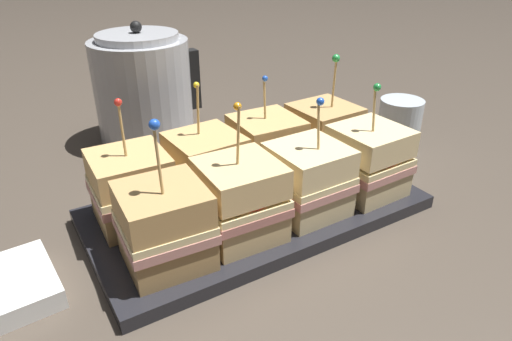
{
  "coord_description": "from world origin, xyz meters",
  "views": [
    {
      "loc": [
        -0.28,
        -0.46,
        0.35
      ],
      "look_at": [
        0.0,
        0.0,
        0.07
      ],
      "focal_mm": 32.0,
      "sensor_mm": 36.0,
      "label": 1
    }
  ],
  "objects": [
    {
      "name": "ground_plane",
      "position": [
        0.0,
        0.0,
        0.0
      ],
      "size": [
        6.0,
        6.0,
        0.0
      ],
      "primitive_type": "plane",
      "color": "#4C4238"
    },
    {
      "name": "serving_platter",
      "position": [
        0.0,
        0.0,
        0.01
      ],
      "size": [
        0.45,
        0.23,
        0.02
      ],
      "color": "#232328",
      "rests_on": "ground_plane"
    },
    {
      "name": "sandwich_front_far_left",
      "position": [
        -0.15,
        -0.05,
        0.06
      ],
      "size": [
        0.1,
        0.1,
        0.17
      ],
      "color": "tan",
      "rests_on": "serving_platter"
    },
    {
      "name": "sandwich_front_center_left",
      "position": [
        -0.05,
        -0.05,
        0.07
      ],
      "size": [
        0.1,
        0.1,
        0.17
      ],
      "color": "#DBB77A",
      "rests_on": "serving_platter"
    },
    {
      "name": "sandwich_front_center_right",
      "position": [
        0.05,
        -0.05,
        0.06
      ],
      "size": [
        0.1,
        0.1,
        0.16
      ],
      "color": "beige",
      "rests_on": "serving_platter"
    },
    {
      "name": "sandwich_front_far_right",
      "position": [
        0.15,
        -0.05,
        0.07
      ],
      "size": [
        0.1,
        0.1,
        0.16
      ],
      "color": "beige",
      "rests_on": "serving_platter"
    },
    {
      "name": "sandwich_back_far_left",
      "position": [
        -0.15,
        0.05,
        0.06
      ],
      "size": [
        0.1,
        0.1,
        0.17
      ],
      "color": "tan",
      "rests_on": "serving_platter"
    },
    {
      "name": "sandwich_back_center_left",
      "position": [
        -0.05,
        0.05,
        0.06
      ],
      "size": [
        0.1,
        0.1,
        0.16
      ],
      "color": "tan",
      "rests_on": "serving_platter"
    },
    {
      "name": "sandwich_back_center_right",
      "position": [
        0.05,
        0.05,
        0.07
      ],
      "size": [
        0.1,
        0.1,
        0.16
      ],
      "color": "tan",
      "rests_on": "serving_platter"
    },
    {
      "name": "sandwich_back_far_right",
      "position": [
        0.15,
        0.05,
        0.07
      ],
      "size": [
        0.1,
        0.1,
        0.18
      ],
      "color": "tan",
      "rests_on": "serving_platter"
    },
    {
      "name": "kettle_steel",
      "position": [
        -0.04,
        0.33,
        0.1
      ],
      "size": [
        0.19,
        0.17,
        0.22
      ],
      "color": "#B7BABF",
      "rests_on": "ground_plane"
    },
    {
      "name": "drinking_glass",
      "position": [
        0.32,
        0.05,
        0.05
      ],
      "size": [
        0.07,
        0.07,
        0.1
      ],
      "color": "silver",
      "rests_on": "ground_plane"
    },
    {
      "name": "napkin_stack",
      "position": [
        -0.32,
        0.0,
        0.01
      ],
      "size": [
        0.12,
        0.12,
        0.02
      ],
      "color": "white",
      "rests_on": "ground_plane"
    }
  ]
}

